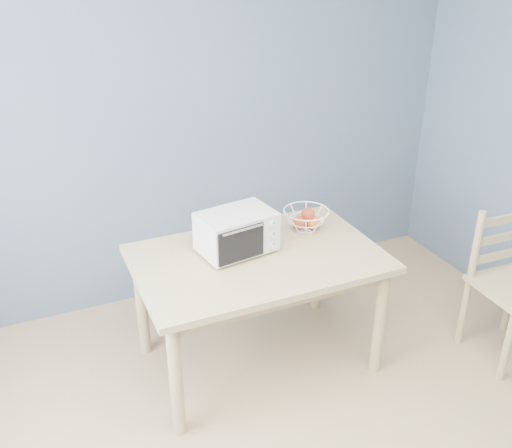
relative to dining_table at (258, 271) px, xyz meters
name	(u,v)px	position (x,y,z in m)	size (l,w,h in m)	color
room	(382,284)	(-0.08, -1.24, 0.65)	(4.01, 4.51, 2.61)	tan
dining_table	(258,271)	(0.00, 0.00, 0.00)	(1.40, 0.90, 0.75)	tan
toaster_oven	(234,232)	(-0.11, 0.09, 0.23)	(0.46, 0.37, 0.25)	silver
fruit_basket	(306,219)	(0.41, 0.19, 0.17)	(0.36, 0.36, 0.15)	white
dining_chair	(510,287)	(1.46, -0.52, -0.18)	(0.46, 0.46, 0.95)	tan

